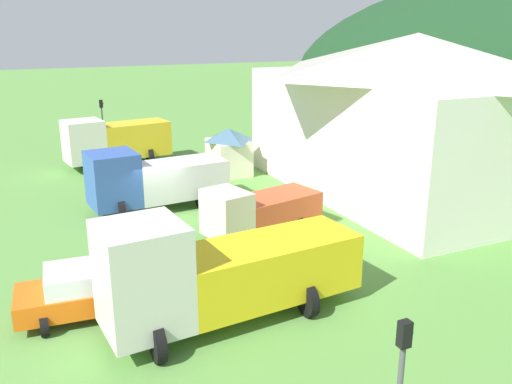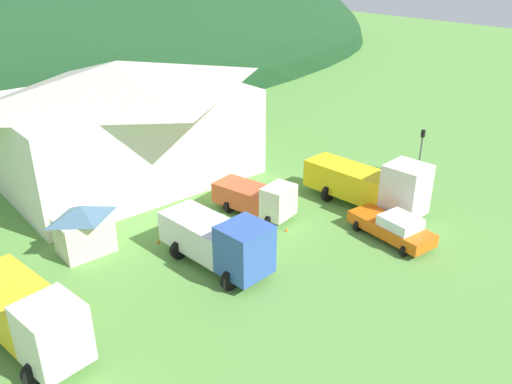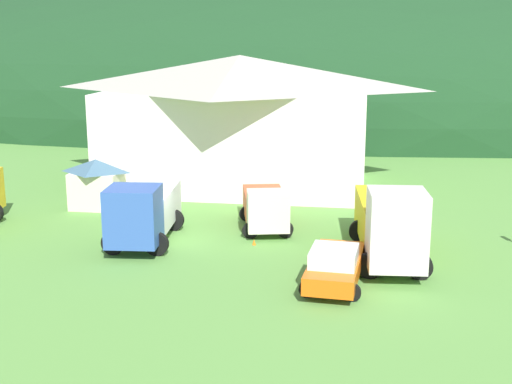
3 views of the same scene
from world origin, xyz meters
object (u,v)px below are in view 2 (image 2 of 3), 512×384
Objects in this scene: traffic_cone_near_pickup at (159,243)px; box_truck_blue at (220,240)px; traffic_light_east at (421,147)px; depot_building at (123,119)px; light_truck_cream at (258,198)px; play_shed_cream at (84,228)px; traffic_cone_mid_row at (287,231)px; heavy_rig_striped at (29,316)px; service_pickup_orange at (393,227)px; flatbed_truck_yellow at (372,184)px.

box_truck_blue is at bearing -73.10° from traffic_cone_near_pickup.
traffic_light_east reaches higher than box_truck_blue.
light_truck_cream is (3.32, -10.94, -3.23)m from depot_building.
light_truck_cream reaches higher than traffic_cone_near_pickup.
depot_building reaches higher than play_shed_cream.
traffic_cone_near_pickup is (-6.76, 0.93, -1.18)m from light_truck_cream.
box_truck_blue is 12.23× the size of traffic_cone_near_pickup.
box_truck_blue is 12.05× the size of traffic_cone_mid_row.
depot_building is 18.81m from heavy_rig_striped.
light_truck_cream is at bearing -7.83° from traffic_cone_near_pickup.
flatbed_truck_yellow is at bearing 150.86° from service_pickup_orange.
traffic_light_east is at bearing 82.29° from heavy_rig_striped.
flatbed_truck_yellow is 7.26m from traffic_light_east.
service_pickup_orange is 13.67m from traffic_cone_near_pickup.
light_truck_cream is 13.67m from traffic_light_east.
heavy_rig_striped is 0.82× the size of flatbed_truck_yellow.
play_shed_cream is 0.85× the size of traffic_light_east.
traffic_light_east reaches higher than service_pickup_orange.
box_truck_blue is (-2.15, -14.28, -2.80)m from depot_building.
traffic_cone_mid_row is at bearing -28.97° from play_shed_cream.
play_shed_cream is 17.59m from service_pickup_orange.
traffic_cone_mid_row is (10.16, -5.63, -1.49)m from play_shed_cream.
service_pickup_orange is 9.15× the size of traffic_cone_mid_row.
play_shed_cream reaches higher than light_truck_cream.
box_truck_blue reaches higher than light_truck_cream.
traffic_light_east is (9.36, 4.57, 1.40)m from service_pickup_orange.
service_pickup_orange is at bearing -68.54° from depot_building.
traffic_cone_mid_row is (-13.43, 0.10, -2.23)m from traffic_light_east.
traffic_light_east is 6.15× the size of traffic_cone_mid_row.
traffic_light_east is at bearing 64.49° from light_truck_cream.
depot_building is 2.59× the size of heavy_rig_striped.
flatbed_truck_yellow reaches higher than service_pickup_orange.
traffic_light_east is 20.56m from traffic_cone_near_pickup.
heavy_rig_striped is at bearing -178.28° from traffic_cone_mid_row.
heavy_rig_striped is at bearing -130.03° from depot_building.
box_truck_blue is 1.96× the size of traffic_light_east.
service_pickup_orange is (19.23, -4.22, -0.90)m from heavy_rig_striped.
depot_building is at bearing 49.51° from play_shed_cream.
flatbed_truck_yellow is at bearing 80.70° from box_truck_blue.
flatbed_truck_yellow reaches higher than light_truck_cream.
box_truck_blue reaches higher than traffic_cone_mid_row.
heavy_rig_striped is at bearing -179.29° from traffic_light_east.
play_shed_cream is 5.28× the size of traffic_cone_near_pickup.
traffic_light_east reaches higher than heavy_rig_striped.
heavy_rig_striped is (-11.97, -14.26, -2.68)m from depot_building.
play_shed_cream is 0.43× the size of heavy_rig_striped.
light_truck_cream is at bearing 116.20° from box_truck_blue.
light_truck_cream is 9.89× the size of traffic_cone_near_pickup.
play_shed_cream is at bearing 151.03° from traffic_cone_mid_row.
heavy_rig_striped is 0.99× the size of box_truck_blue.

